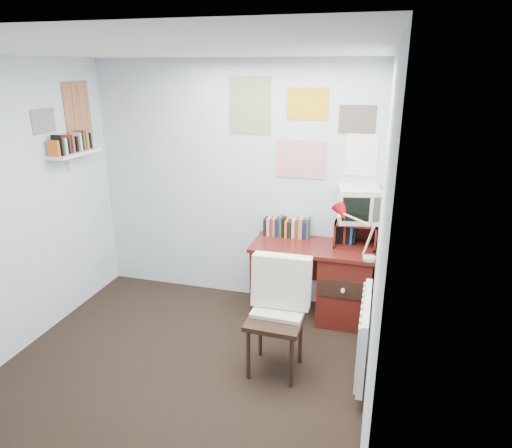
{
  "coord_description": "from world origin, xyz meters",
  "views": [
    {
      "loc": [
        1.47,
        -2.66,
        2.41
      ],
      "look_at": [
        0.44,
        1.05,
        1.08
      ],
      "focal_mm": 32.0,
      "sensor_mm": 36.0,
      "label": 1
    }
  ],
  "objects_px": {
    "tv_riser": "(356,233)",
    "crt_tv": "(358,203)",
    "desk": "(339,281)",
    "radiator": "(364,335)",
    "desk_lamp": "(371,238)",
    "desk_chair": "(275,321)",
    "wall_shelf": "(75,153)"
  },
  "relations": [
    {
      "from": "desk",
      "to": "radiator",
      "type": "height_order",
      "value": "desk"
    },
    {
      "from": "desk_lamp",
      "to": "wall_shelf",
      "type": "height_order",
      "value": "wall_shelf"
    },
    {
      "from": "desk_lamp",
      "to": "radiator",
      "type": "xyz_separation_m",
      "value": [
        0.02,
        -0.71,
        -0.55
      ]
    },
    {
      "from": "desk",
      "to": "tv_riser",
      "type": "distance_m",
      "value": 0.51
    },
    {
      "from": "desk",
      "to": "desk_chair",
      "type": "xyz_separation_m",
      "value": [
        -0.41,
        -0.99,
        0.06
      ]
    },
    {
      "from": "desk",
      "to": "wall_shelf",
      "type": "relative_size",
      "value": 1.94
    },
    {
      "from": "desk_chair",
      "to": "tv_riser",
      "type": "xyz_separation_m",
      "value": [
        0.53,
        1.1,
        0.42
      ]
    },
    {
      "from": "desk_chair",
      "to": "desk_lamp",
      "type": "height_order",
      "value": "desk_lamp"
    },
    {
      "from": "desk_lamp",
      "to": "crt_tv",
      "type": "xyz_separation_m",
      "value": [
        -0.15,
        0.35,
        0.22
      ]
    },
    {
      "from": "tv_riser",
      "to": "radiator",
      "type": "relative_size",
      "value": 0.5
    },
    {
      "from": "tv_riser",
      "to": "crt_tv",
      "type": "relative_size",
      "value": 1.06
    },
    {
      "from": "crt_tv",
      "to": "radiator",
      "type": "xyz_separation_m",
      "value": [
        0.17,
        -1.06,
        -0.77
      ]
    },
    {
      "from": "desk",
      "to": "crt_tv",
      "type": "bearing_deg",
      "value": 47.35
    },
    {
      "from": "desk_chair",
      "to": "wall_shelf",
      "type": "height_order",
      "value": "wall_shelf"
    },
    {
      "from": "desk_lamp",
      "to": "desk_chair",
      "type": "bearing_deg",
      "value": -141.03
    },
    {
      "from": "desk",
      "to": "crt_tv",
      "type": "distance_m",
      "value": 0.8
    },
    {
      "from": "tv_riser",
      "to": "crt_tv",
      "type": "distance_m",
      "value": 0.3
    },
    {
      "from": "desk_chair",
      "to": "crt_tv",
      "type": "relative_size",
      "value": 2.5
    },
    {
      "from": "tv_riser",
      "to": "desk",
      "type": "bearing_deg",
      "value": -137.04
    },
    {
      "from": "crt_tv",
      "to": "wall_shelf",
      "type": "bearing_deg",
      "value": 179.19
    },
    {
      "from": "tv_riser",
      "to": "wall_shelf",
      "type": "distance_m",
      "value": 2.83
    },
    {
      "from": "desk_lamp",
      "to": "tv_riser",
      "type": "distance_m",
      "value": 0.37
    },
    {
      "from": "wall_shelf",
      "to": "tv_riser",
      "type": "bearing_deg",
      "value": 10.32
    },
    {
      "from": "desk_chair",
      "to": "wall_shelf",
      "type": "bearing_deg",
      "value": 165.94
    },
    {
      "from": "radiator",
      "to": "desk_chair",
      "type": "bearing_deg",
      "value": -174.9
    },
    {
      "from": "desk",
      "to": "wall_shelf",
      "type": "height_order",
      "value": "wall_shelf"
    },
    {
      "from": "radiator",
      "to": "wall_shelf",
      "type": "distance_m",
      "value": 3.15
    },
    {
      "from": "radiator",
      "to": "wall_shelf",
      "type": "height_order",
      "value": "wall_shelf"
    },
    {
      "from": "wall_shelf",
      "to": "desk_lamp",
      "type": "bearing_deg",
      "value": 3.22
    },
    {
      "from": "desk",
      "to": "desk_chair",
      "type": "bearing_deg",
      "value": -112.67
    },
    {
      "from": "desk",
      "to": "radiator",
      "type": "relative_size",
      "value": 1.5
    },
    {
      "from": "desk",
      "to": "tv_riser",
      "type": "height_order",
      "value": "tv_riser"
    }
  ]
}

